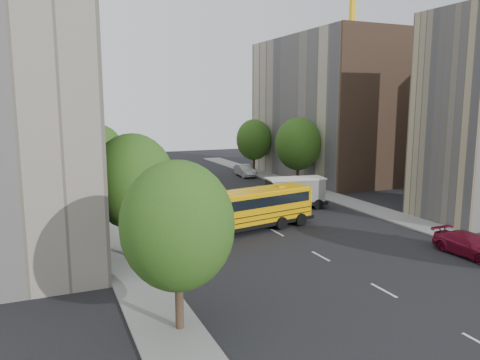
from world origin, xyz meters
TOP-DOWN VIEW (x-y plane):
  - ground at (0.00, 0.00)m, footprint 120.00×120.00m
  - sidewalk_left at (-11.50, 5.00)m, footprint 3.00×80.00m
  - sidewalk_right at (11.50, 5.00)m, footprint 3.00×80.00m
  - lane_markings at (0.00, 10.00)m, footprint 0.15×64.00m
  - building_left_cream at (-18.00, 6.00)m, footprint 10.00×26.00m
  - building_left_redbrick at (-18.00, 28.00)m, footprint 10.00×15.00m
  - building_right_far at (18.00, 20.00)m, footprint 10.00×22.00m
  - building_right_sidewall at (18.00, 9.00)m, footprint 10.10×0.30m
  - tower_crane at (30.25, 28.00)m, footprint 28.50×1.20m
  - street_tree_0 at (-11.00, -14.00)m, footprint 4.80×4.80m
  - street_tree_1 at (-11.00, -4.00)m, footprint 5.12×5.12m
  - street_tree_2 at (-11.00, 14.00)m, footprint 4.99×4.99m
  - street_tree_4 at (11.00, 14.00)m, footprint 5.25×5.25m
  - street_tree_5 at (11.00, 26.00)m, footprint 4.86×4.86m
  - school_bus at (-1.77, -0.55)m, footprint 11.54×4.79m
  - safari_truck at (5.00, 4.85)m, footprint 6.96×3.37m
  - parked_car_0 at (-9.60, -4.57)m, footprint 1.90×4.30m
  - parked_car_1 at (-8.80, 7.70)m, footprint 1.59×4.11m
  - parked_car_2 at (-9.60, 18.97)m, footprint 2.83×5.35m
  - parked_car_3 at (8.80, -11.68)m, footprint 2.12×5.01m
  - parked_car_4 at (9.47, 13.25)m, footprint 1.74×4.20m
  - parked_car_5 at (8.80, 24.10)m, footprint 1.99×4.88m

SIDE VIEW (x-z plane):
  - ground at x=0.00m, z-range 0.00..0.00m
  - lane_markings at x=0.00m, z-range 0.00..0.01m
  - sidewalk_left at x=-11.50m, z-range 0.00..0.12m
  - sidewalk_right at x=11.50m, z-range 0.00..0.12m
  - parked_car_1 at x=-8.80m, z-range 0.00..1.34m
  - parked_car_4 at x=9.47m, z-range 0.00..1.42m
  - parked_car_2 at x=-9.60m, z-range 0.00..1.43m
  - parked_car_0 at x=-9.60m, z-range 0.00..1.44m
  - parked_car_3 at x=8.80m, z-range 0.00..1.44m
  - parked_car_5 at x=8.80m, z-range 0.00..1.57m
  - safari_truck at x=5.00m, z-range 0.08..2.94m
  - school_bus at x=-1.77m, z-range 0.18..3.36m
  - street_tree_0 at x=-11.00m, z-range 0.94..8.35m
  - street_tree_5 at x=11.00m, z-range 0.95..8.46m
  - street_tree_2 at x=-11.00m, z-range 0.97..8.68m
  - street_tree_1 at x=-11.00m, z-range 1.00..8.90m
  - street_tree_4 at x=11.00m, z-range 1.02..9.13m
  - building_left_redbrick at x=-18.00m, z-range 0.00..13.00m
  - building_right_far at x=18.00m, z-range 0.00..18.00m
  - building_right_sidewall at x=18.00m, z-range 0.00..18.00m
  - building_left_cream at x=-18.00m, z-range 0.00..20.00m
  - tower_crane at x=30.25m, z-range 6.60..42.35m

